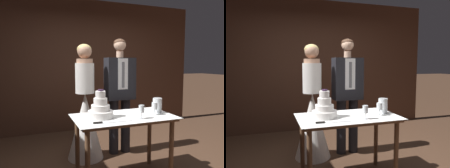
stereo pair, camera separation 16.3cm
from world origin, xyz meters
The scene contains 9 objects.
wall_back centered at (0.00, 2.17, 1.38)m, with size 5.14×0.12×2.75m, color #472B1E.
cake_table centered at (-0.08, -0.07, 0.69)m, with size 1.21×0.69×0.80m.
tiered_cake centered at (-0.36, -0.04, 0.91)m, with size 0.30×0.30×0.34m.
cake_knife centered at (-0.38, -0.28, 0.81)m, with size 0.44×0.05×0.02m.
wine_glass_near centered at (0.30, -0.15, 0.91)m, with size 0.07×0.07×0.16m.
wine_glass_middle centered at (0.06, -0.26, 0.91)m, with size 0.06×0.06×0.16m.
hurricane_candle centered at (0.40, -0.06, 0.89)m, with size 0.12×0.12×0.19m.
bride centered at (-0.36, 0.71, 0.63)m, with size 0.54×0.54×1.72m.
groom centered at (0.20, 0.71, 1.01)m, with size 0.45×0.25×1.81m.
Camera 1 is at (-1.13, -2.43, 1.45)m, focal length 35.00 mm.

